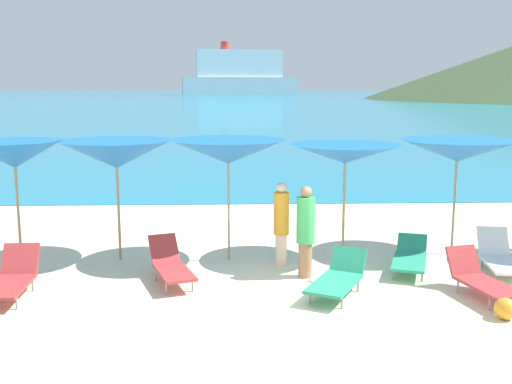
% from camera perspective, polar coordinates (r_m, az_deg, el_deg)
% --- Properties ---
extents(ground_plane, '(50.00, 100.00, 0.30)m').
position_cam_1_polar(ground_plane, '(19.09, 1.40, -0.68)').
color(ground_plane, beige).
extents(ocean_water, '(650.00, 440.00, 0.02)m').
position_cam_1_polar(ocean_water, '(237.15, -1.74, 9.25)').
color(ocean_water, teal).
rests_on(ocean_water, ground_plane).
extents(umbrella_2, '(1.88, 1.88, 2.38)m').
position_cam_1_polar(umbrella_2, '(12.28, -21.97, 3.31)').
color(umbrella_2, '#9E7F59').
rests_on(umbrella_2, ground_plane).
extents(umbrella_3, '(2.20, 2.20, 2.37)m').
position_cam_1_polar(umbrella_3, '(11.94, -13.12, 3.49)').
color(umbrella_3, '#9E7F59').
rests_on(umbrella_3, ground_plane).
extents(umbrella_4, '(2.34, 2.34, 2.39)m').
position_cam_1_polar(umbrella_4, '(11.57, -2.65, 3.84)').
color(umbrella_4, '#9E7F59').
rests_on(umbrella_4, ground_plane).
extents(umbrella_5, '(2.27, 2.27, 2.29)m').
position_cam_1_polar(umbrella_5, '(11.79, 8.46, 3.59)').
color(umbrella_5, '#9E7F59').
rests_on(umbrella_5, ground_plane).
extents(umbrella_6, '(2.41, 2.41, 2.34)m').
position_cam_1_polar(umbrella_6, '(12.72, 18.56, 3.72)').
color(umbrella_6, '#9E7F59').
rests_on(umbrella_6, ground_plane).
extents(lounge_chair_1, '(0.99, 1.60, 0.72)m').
position_cam_1_polar(lounge_chair_1, '(10.67, -8.09, -6.82)').
color(lounge_chair_1, '#A53333').
rests_on(lounge_chair_1, ground_plane).
extents(lounge_chair_3, '(0.89, 1.54, 0.71)m').
position_cam_1_polar(lounge_chair_3, '(10.56, 20.57, -7.70)').
color(lounge_chair_3, '#A53333').
rests_on(lounge_chair_3, ground_plane).
extents(lounge_chair_4, '(1.24, 1.62, 0.65)m').
position_cam_1_polar(lounge_chair_4, '(10.09, 7.78, -8.05)').
color(lounge_chair_4, '#268C66').
rests_on(lounge_chair_4, ground_plane).
extents(lounge_chair_7, '(1.08, 1.72, 0.53)m').
position_cam_1_polar(lounge_chair_7, '(11.60, 14.41, -6.00)').
color(lounge_chair_7, '#268C66').
rests_on(lounge_chair_7, ground_plane).
extents(lounge_chair_8, '(0.68, 1.55, 0.73)m').
position_cam_1_polar(lounge_chair_8, '(10.69, -22.24, -7.57)').
color(lounge_chair_8, '#A53333').
rests_on(lounge_chair_8, ground_plane).
extents(lounge_chair_9, '(0.80, 1.62, 0.70)m').
position_cam_1_polar(lounge_chair_9, '(12.11, 22.17, -5.73)').
color(lounge_chair_9, white).
rests_on(lounge_chair_9, ground_plane).
extents(beachgoer_0, '(0.29, 0.29, 1.62)m').
position_cam_1_polar(beachgoer_0, '(11.42, 2.41, -2.84)').
color(beachgoer_0, beige).
rests_on(beachgoer_0, ground_plane).
extents(beachgoer_3, '(0.33, 0.33, 1.66)m').
position_cam_1_polar(beachgoer_3, '(10.76, 4.72, -3.58)').
color(beachgoer_3, '#A3704C').
rests_on(beachgoer_3, ground_plane).
extents(beach_ball, '(0.33, 0.33, 0.33)m').
position_cam_1_polar(beach_ball, '(9.75, 22.60, -10.19)').
color(beach_ball, orange).
rests_on(beach_ball, ground_plane).
extents(cruise_ship, '(43.81, 14.71, 19.62)m').
position_cam_1_polar(cruise_ship, '(232.36, -1.61, 11.06)').
color(cruise_ship, silver).
rests_on(cruise_ship, ocean_water).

